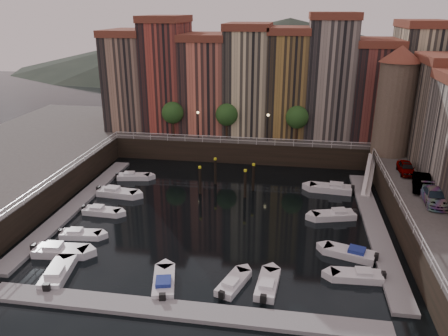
% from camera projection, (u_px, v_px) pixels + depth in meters
% --- Properties ---
extents(ground, '(200.00, 200.00, 0.00)m').
position_uv_depth(ground, '(219.00, 212.00, 47.72)').
color(ground, black).
rests_on(ground, ground).
extents(quay_far, '(80.00, 20.00, 3.00)m').
position_uv_depth(quay_far, '(246.00, 135.00, 71.31)').
color(quay_far, black).
rests_on(quay_far, ground).
extents(dock_left, '(2.00, 28.00, 0.35)m').
position_uv_depth(dock_left, '(76.00, 205.00, 49.13)').
color(dock_left, gray).
rests_on(dock_left, ground).
extents(dock_right, '(2.00, 28.00, 0.35)m').
position_uv_depth(dock_right, '(375.00, 226.00, 44.34)').
color(dock_right, gray).
rests_on(dock_right, ground).
extents(dock_near, '(30.00, 2.00, 0.35)m').
position_uv_depth(dock_near, '(181.00, 311.00, 31.90)').
color(dock_near, gray).
rests_on(dock_near, ground).
extents(mountains, '(145.00, 100.00, 18.00)m').
position_uv_depth(mountains, '(279.00, 49.00, 146.71)').
color(mountains, '#2D382D').
rests_on(mountains, ground).
extents(far_terrace, '(48.70, 10.30, 17.50)m').
position_uv_depth(far_terrace, '(267.00, 79.00, 65.24)').
color(far_terrace, '#96755F').
rests_on(far_terrace, quay_far).
extents(corner_tower, '(5.20, 5.20, 13.80)m').
position_uv_depth(corner_tower, '(395.00, 100.00, 54.69)').
color(corner_tower, '#6B5B4C').
rests_on(corner_tower, quay_right).
extents(promenade_trees, '(21.20, 3.20, 5.20)m').
position_uv_depth(promenade_trees, '(231.00, 115.00, 62.52)').
color(promenade_trees, black).
rests_on(promenade_trees, quay_far).
extents(street_lamps, '(10.36, 0.36, 4.18)m').
position_uv_depth(street_lamps, '(233.00, 121.00, 61.78)').
color(street_lamps, black).
rests_on(street_lamps, quay_far).
extents(railings, '(36.08, 34.04, 0.52)m').
position_uv_depth(railings, '(226.00, 165.00, 50.94)').
color(railings, white).
rests_on(railings, ground).
extents(gangway, '(2.78, 8.32, 3.73)m').
position_uv_depth(gangway, '(369.00, 172.00, 53.80)').
color(gangway, white).
rests_on(gangway, ground).
extents(mooring_pilings, '(6.55, 3.88, 3.78)m').
position_uv_depth(mooring_pilings, '(228.00, 178.00, 52.65)').
color(mooring_pilings, black).
rests_on(mooring_pilings, ground).
extents(boat_left_0, '(5.18, 2.27, 1.17)m').
position_uv_depth(boat_left_0, '(59.00, 251.00, 39.35)').
color(boat_left_0, silver).
rests_on(boat_left_0, ground).
extents(boat_left_1, '(4.19, 1.88, 0.95)m').
position_uv_depth(boat_left_1, '(80.00, 234.00, 42.37)').
color(boat_left_1, silver).
rests_on(boat_left_1, ground).
extents(boat_left_2, '(4.30, 1.72, 0.98)m').
position_uv_depth(boat_left_2, '(101.00, 211.00, 47.19)').
color(boat_left_2, silver).
rests_on(boat_left_2, ground).
extents(boat_left_3, '(5.10, 2.22, 1.15)m').
position_uv_depth(boat_left_3, '(117.00, 193.00, 51.77)').
color(boat_left_3, silver).
rests_on(boat_left_3, ground).
extents(boat_left_4, '(4.48, 2.22, 1.00)m').
position_uv_depth(boat_left_4, '(133.00, 176.00, 56.89)').
color(boat_left_4, silver).
rests_on(boat_left_4, ground).
extents(boat_right_0, '(4.39, 1.77, 1.00)m').
position_uv_depth(boat_right_0, '(358.00, 276.00, 35.78)').
color(boat_right_0, silver).
rests_on(boat_right_0, ground).
extents(boat_right_1, '(4.77, 2.94, 1.07)m').
position_uv_depth(boat_right_1, '(351.00, 253.00, 39.02)').
color(boat_right_1, silver).
rests_on(boat_right_1, ground).
extents(boat_right_2, '(4.86, 2.85, 1.09)m').
position_uv_depth(boat_right_2, '(335.00, 215.00, 46.20)').
color(boat_right_2, silver).
rests_on(boat_right_2, ground).
extents(boat_right_4, '(5.34, 2.35, 1.21)m').
position_uv_depth(boat_right_4, '(332.00, 188.00, 52.96)').
color(boat_right_4, silver).
rests_on(boat_right_4, ground).
extents(boat_near_0, '(2.51, 5.07, 1.14)m').
position_uv_depth(boat_near_0, '(58.00, 273.00, 36.08)').
color(boat_near_0, silver).
rests_on(boat_near_0, ground).
extents(boat_near_1, '(2.66, 4.75, 1.06)m').
position_uv_depth(boat_near_1, '(164.00, 283.00, 34.84)').
color(boat_near_1, silver).
rests_on(boat_near_1, ground).
extents(boat_near_2, '(2.66, 4.20, 0.94)m').
position_uv_depth(boat_near_2, '(233.00, 283.00, 34.82)').
color(boat_near_2, silver).
rests_on(boat_near_2, ground).
extents(boat_near_3, '(1.94, 4.44, 1.00)m').
position_uv_depth(boat_near_3, '(267.00, 285.00, 34.59)').
color(boat_near_3, silver).
rests_on(boat_near_3, ground).
extents(car_a, '(1.70, 4.07, 1.38)m').
position_uv_depth(car_a, '(406.00, 169.00, 50.00)').
color(car_a, gray).
rests_on(car_a, quay_right).
extents(car_b, '(2.54, 4.87, 1.53)m').
position_uv_depth(car_b, '(421.00, 183.00, 45.67)').
color(car_b, gray).
rests_on(car_b, quay_right).
extents(car_c, '(2.22, 5.01, 1.43)m').
position_uv_depth(car_c, '(434.00, 197.00, 42.34)').
color(car_c, gray).
rests_on(car_c, quay_right).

